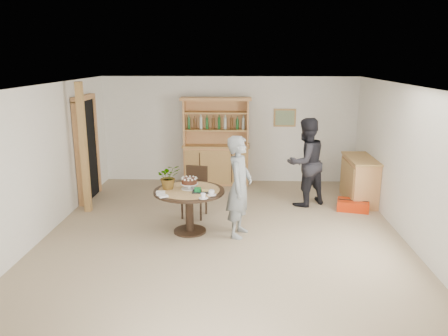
% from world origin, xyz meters
% --- Properties ---
extents(ground, '(7.00, 7.00, 0.00)m').
position_xyz_m(ground, '(0.00, 0.00, 0.00)').
color(ground, tan).
rests_on(ground, ground).
extents(room_shell, '(6.04, 7.04, 2.52)m').
position_xyz_m(room_shell, '(0.00, 0.01, 1.74)').
color(room_shell, white).
rests_on(room_shell, ground).
extents(doorway, '(0.13, 1.10, 2.18)m').
position_xyz_m(doorway, '(-2.93, 2.00, 1.11)').
color(doorway, black).
rests_on(doorway, ground).
extents(pine_post, '(0.12, 0.12, 2.50)m').
position_xyz_m(pine_post, '(-2.70, 1.20, 1.25)').
color(pine_post, tan).
rests_on(pine_post, ground).
extents(hutch, '(1.62, 0.54, 2.04)m').
position_xyz_m(hutch, '(-0.30, 3.24, 0.69)').
color(hutch, tan).
rests_on(hutch, ground).
extents(sideboard, '(0.54, 1.26, 0.94)m').
position_xyz_m(sideboard, '(2.74, 2.00, 0.47)').
color(sideboard, tan).
rests_on(sideboard, ground).
extents(dining_table, '(1.20, 1.20, 0.76)m').
position_xyz_m(dining_table, '(-0.59, 0.23, 0.60)').
color(dining_table, black).
rests_on(dining_table, ground).
extents(dining_chair, '(0.49, 0.49, 0.95)m').
position_xyz_m(dining_chair, '(-0.57, 1.06, 0.54)').
color(dining_chair, black).
rests_on(dining_chair, ground).
extents(birthday_cake, '(0.30, 0.30, 0.20)m').
position_xyz_m(birthday_cake, '(-0.59, 0.28, 0.88)').
color(birthday_cake, white).
rests_on(birthday_cake, dining_table).
extents(flower_vase, '(0.47, 0.44, 0.42)m').
position_xyz_m(flower_vase, '(-0.94, 0.28, 0.97)').
color(flower_vase, '#3F7233').
rests_on(flower_vase, dining_table).
extents(gift_tray, '(0.30, 0.20, 0.08)m').
position_xyz_m(gift_tray, '(-0.37, 0.11, 0.79)').
color(gift_tray, black).
rests_on(gift_tray, dining_table).
extents(coffee_cup_a, '(0.15, 0.15, 0.09)m').
position_xyz_m(coffee_cup_a, '(-0.19, -0.05, 0.80)').
color(coffee_cup_a, white).
rests_on(coffee_cup_a, dining_table).
extents(coffee_cup_b, '(0.15, 0.15, 0.08)m').
position_xyz_m(coffee_cup_b, '(-0.31, -0.22, 0.79)').
color(coffee_cup_b, white).
rests_on(coffee_cup_b, dining_table).
extents(napkins, '(0.24, 0.33, 0.03)m').
position_xyz_m(napkins, '(-1.00, -0.08, 0.77)').
color(napkins, white).
rests_on(napkins, dining_table).
extents(teen_boy, '(0.55, 0.70, 1.71)m').
position_xyz_m(teen_boy, '(0.26, 0.13, 0.85)').
color(teen_boy, gray).
rests_on(teen_boy, ground).
extents(adult_person, '(1.09, 1.04, 1.78)m').
position_xyz_m(adult_person, '(1.58, 1.77, 0.89)').
color(adult_person, black).
rests_on(adult_person, ground).
extents(red_suitcase, '(0.68, 0.53, 0.21)m').
position_xyz_m(red_suitcase, '(2.50, 1.46, 0.10)').
color(red_suitcase, red).
rests_on(red_suitcase, ground).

